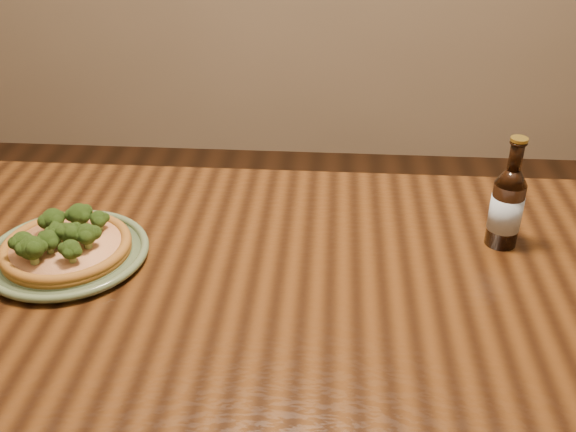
# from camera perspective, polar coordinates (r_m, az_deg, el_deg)

# --- Properties ---
(table) EXTENTS (1.60, 0.90, 0.75)m
(table) POSITION_cam_1_polar(r_m,az_deg,el_deg) (1.12, -4.23, -10.69)
(table) COLOR #43240E
(table) RESTS_ON ground
(plate) EXTENTS (0.27, 0.27, 0.02)m
(plate) POSITION_cam_1_polar(r_m,az_deg,el_deg) (1.20, -18.16, -3.03)
(plate) COLOR #556948
(plate) RESTS_ON table
(pizza) EXTENTS (0.22, 0.22, 0.07)m
(pizza) POSITION_cam_1_polar(r_m,az_deg,el_deg) (1.19, -18.37, -2.27)
(pizza) COLOR #956021
(pizza) RESTS_ON plate
(beer_bottle) EXTENTS (0.06, 0.06, 0.20)m
(beer_bottle) POSITION_cam_1_polar(r_m,az_deg,el_deg) (1.21, 18.03, 0.79)
(beer_bottle) COLOR black
(beer_bottle) RESTS_ON table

